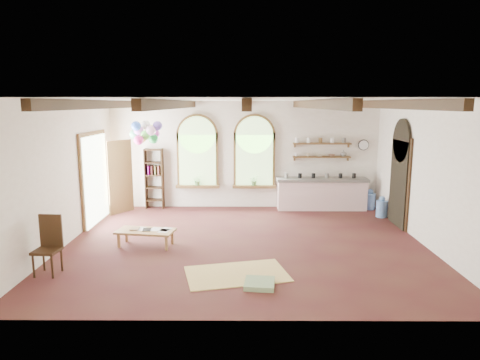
{
  "coord_description": "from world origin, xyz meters",
  "views": [
    {
      "loc": [
        -0.06,
        -9.27,
        3.12
      ],
      "look_at": [
        -0.11,
        0.6,
        1.35
      ],
      "focal_mm": 32.0,
      "sensor_mm": 36.0,
      "label": 1
    }
  ],
  "objects_px": {
    "side_chair": "(48,257)",
    "balloon_cluster": "(146,132)",
    "kitchen_counter": "(321,193)",
    "coffee_table": "(146,232)"
  },
  "relations": [
    {
      "from": "coffee_table",
      "to": "side_chair",
      "type": "xyz_separation_m",
      "value": [
        -1.45,
        -1.59,
        -0.0
      ]
    },
    {
      "from": "kitchen_counter",
      "to": "side_chair",
      "type": "xyz_separation_m",
      "value": [
        -5.95,
        -4.97,
        -0.16
      ]
    },
    {
      "from": "side_chair",
      "to": "balloon_cluster",
      "type": "relative_size",
      "value": 0.94
    },
    {
      "from": "coffee_table",
      "to": "balloon_cluster",
      "type": "height_order",
      "value": "balloon_cluster"
    },
    {
      "from": "coffee_table",
      "to": "side_chair",
      "type": "bearing_deg",
      "value": -132.3
    },
    {
      "from": "kitchen_counter",
      "to": "side_chair",
      "type": "bearing_deg",
      "value": -140.09
    },
    {
      "from": "side_chair",
      "to": "balloon_cluster",
      "type": "distance_m",
      "value": 4.66
    },
    {
      "from": "coffee_table",
      "to": "side_chair",
      "type": "height_order",
      "value": "side_chair"
    },
    {
      "from": "side_chair",
      "to": "balloon_cluster",
      "type": "bearing_deg",
      "value": 76.48
    },
    {
      "from": "side_chair",
      "to": "balloon_cluster",
      "type": "height_order",
      "value": "balloon_cluster"
    }
  ]
}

